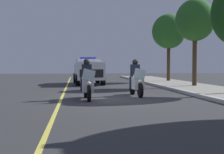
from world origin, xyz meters
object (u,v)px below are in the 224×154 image
at_px(police_motorcycle_lead_left, 87,83).
at_px(police_suv, 88,70).
at_px(tree_far_back, 195,21).
at_px(tree_behind_suv, 169,32).
at_px(police_motorcycle_lead_right, 136,81).

height_order(police_motorcycle_lead_left, police_suv, police_suv).
bearing_deg(tree_far_back, tree_behind_suv, 177.88).
bearing_deg(tree_behind_suv, police_suv, -70.27).
bearing_deg(police_motorcycle_lead_left, tree_behind_suv, 149.36).
distance_m(police_motorcycle_lead_right, tree_far_back, 8.10).
xyz_separation_m(police_motorcycle_lead_left, tree_far_back, (-6.41, 7.31, 3.66)).
distance_m(police_suv, tree_behind_suv, 8.21).
relative_size(tree_far_back, tree_behind_suv, 0.98).
height_order(police_motorcycle_lead_right, police_suv, police_suv).
distance_m(police_motorcycle_lead_left, tree_far_back, 10.39).
distance_m(police_suv, tree_far_back, 8.49).
xyz_separation_m(police_suv, tree_behind_suv, (-2.54, 7.08, 3.28)).
bearing_deg(police_motorcycle_lead_right, police_suv, -168.37).
bearing_deg(tree_behind_suv, tree_far_back, -2.12).
height_order(police_motorcycle_lead_left, police_motorcycle_lead_right, same).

